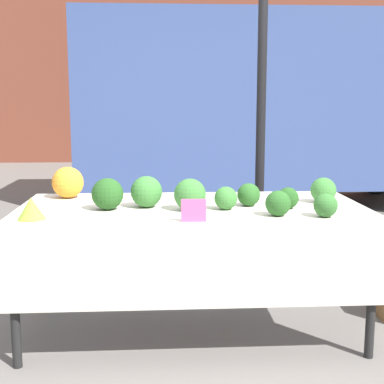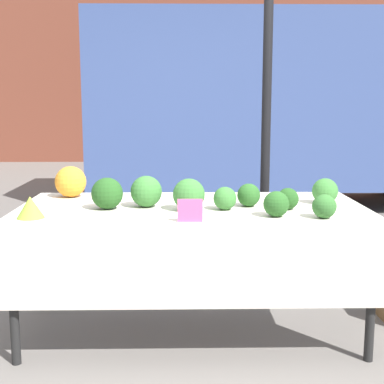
{
  "view_description": "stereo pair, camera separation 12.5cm",
  "coord_description": "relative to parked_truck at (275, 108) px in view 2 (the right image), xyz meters",
  "views": [
    {
      "loc": [
        -0.18,
        -3.11,
        1.39
      ],
      "look_at": [
        0.0,
        0.0,
        0.87
      ],
      "focal_mm": 50.0,
      "sensor_mm": 36.0,
      "label": 1
    },
    {
      "loc": [
        -0.06,
        -3.12,
        1.39
      ],
      "look_at": [
        0.0,
        0.0,
        0.87
      ],
      "focal_mm": 50.0,
      "sensor_mm": 36.0,
      "label": 2
    }
  ],
  "objects": [
    {
      "name": "broccoli_head_1",
      "position": [
        -0.76,
        -4.54,
        -0.47
      ],
      "size": [
        0.14,
        0.14,
        0.14
      ],
      "color": "#285B23",
      "rests_on": "market_table"
    },
    {
      "name": "broccoli_head_6",
      "position": [
        -1.69,
        -4.31,
        -0.45
      ],
      "size": [
        0.18,
        0.18,
        0.18
      ],
      "color": "#23511E",
      "rests_on": "market_table"
    },
    {
      "name": "romanesco_head",
      "position": [
        -2.07,
        -4.55,
        -0.48
      ],
      "size": [
        0.15,
        0.15,
        0.12
      ],
      "color": "#93B238",
      "rests_on": "market_table"
    },
    {
      "name": "market_table",
      "position": [
        -1.21,
        -4.27,
        -0.63
      ],
      "size": [
        2.03,
        0.94,
        0.79
      ],
      "color": "beige",
      "rests_on": "ground_plane"
    },
    {
      "name": "tent_pole",
      "position": [
        -0.63,
        -3.3,
        -0.04
      ],
      "size": [
        0.07,
        0.07,
        2.59
      ],
      "color": "black",
      "rests_on": "ground_plane"
    },
    {
      "name": "broccoli_head_3",
      "position": [
        -0.52,
        -4.58,
        -0.48
      ],
      "size": [
        0.13,
        0.13,
        0.13
      ],
      "color": "#336B2D",
      "rests_on": "market_table"
    },
    {
      "name": "broccoli_head_5",
      "position": [
        -0.66,
        -4.34,
        -0.48
      ],
      "size": [
        0.12,
        0.12,
        0.12
      ],
      "color": "#23511E",
      "rests_on": "market_table"
    },
    {
      "name": "ground_plane",
      "position": [
        -1.21,
        -4.2,
        -1.33
      ],
      "size": [
        40.0,
        40.0,
        0.0
      ],
      "primitive_type": "plane",
      "color": "slate"
    },
    {
      "name": "broccoli_head_0",
      "position": [
        -0.4,
        -4.17,
        -0.46
      ],
      "size": [
        0.15,
        0.15,
        0.15
      ],
      "color": "#387533",
      "rests_on": "market_table"
    },
    {
      "name": "price_sign",
      "position": [
        -1.22,
        -4.66,
        -0.48
      ],
      "size": [
        0.13,
        0.01,
        0.12
      ],
      "color": "#F45B9E",
      "rests_on": "market_table"
    },
    {
      "name": "broccoli_head_8",
      "position": [
        -1.23,
        -4.36,
        -0.45
      ],
      "size": [
        0.18,
        0.18,
        0.18
      ],
      "color": "#387533",
      "rests_on": "market_table"
    },
    {
      "name": "parked_truck",
      "position": [
        0.0,
        0.0,
        0.0
      ],
      "size": [
        5.27,
        1.88,
        2.52
      ],
      "color": "#384C84",
      "rests_on": "ground_plane"
    },
    {
      "name": "building_facade",
      "position": [
        -1.21,
        5.86,
        2.11
      ],
      "size": [
        16.0,
        0.6,
        6.87
      ],
      "color": "brown",
      "rests_on": "ground_plane"
    },
    {
      "name": "broccoli_head_7",
      "position": [
        -1.47,
        -4.25,
        -0.45
      ],
      "size": [
        0.18,
        0.18,
        0.18
      ],
      "color": "#387533",
      "rests_on": "market_table"
    },
    {
      "name": "broccoli_head_4",
      "position": [
        -0.87,
        -4.25,
        -0.47
      ],
      "size": [
        0.14,
        0.14,
        0.14
      ],
      "color": "#285B23",
      "rests_on": "market_table"
    },
    {
      "name": "orange_cauliflower",
      "position": [
        -1.98,
        -3.9,
        -0.44
      ],
      "size": [
        0.2,
        0.2,
        0.2
      ],
      "color": "orange",
      "rests_on": "market_table"
    },
    {
      "name": "broccoli_head_2",
      "position": [
        -1.02,
        -4.34,
        -0.48
      ],
      "size": [
        0.13,
        0.13,
        0.13
      ],
      "color": "#387533",
      "rests_on": "market_table"
    }
  ]
}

